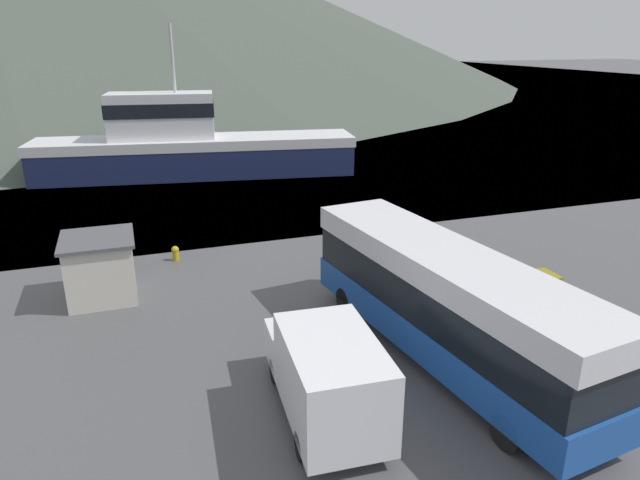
# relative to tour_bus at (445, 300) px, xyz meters

# --- Properties ---
(water_surface) EXTENTS (240.00, 240.00, 0.00)m
(water_surface) POSITION_rel_tour_bus_xyz_m (-0.56, 131.86, -1.92)
(water_surface) COLOR slate
(water_surface) RESTS_ON ground
(tour_bus) EXTENTS (3.93, 11.61, 3.43)m
(tour_bus) POSITION_rel_tour_bus_xyz_m (0.00, 0.00, 0.00)
(tour_bus) COLOR #194799
(tour_bus) RESTS_ON ground
(delivery_van) EXTENTS (2.50, 5.34, 2.45)m
(delivery_van) POSITION_rel_tour_bus_xyz_m (-4.25, -1.57, -0.63)
(delivery_van) COLOR silver
(delivery_van) RESTS_ON ground
(fishing_boat) EXTENTS (22.10, 7.49, 10.03)m
(fishing_boat) POSITION_rel_tour_bus_xyz_m (-4.10, 26.87, 0.19)
(fishing_boat) COLOR #19234C
(fishing_boat) RESTS_ON water_surface
(storage_bin) EXTENTS (1.43, 1.01, 1.15)m
(storage_bin) POSITION_rel_tour_bus_xyz_m (5.10, 2.09, -1.33)
(storage_bin) COLOR olive
(storage_bin) RESTS_ON ground
(dock_kiosk) EXTENTS (2.57, 2.72, 2.37)m
(dock_kiosk) POSITION_rel_tour_bus_xyz_m (-9.71, 7.86, -0.72)
(dock_kiosk) COLOR beige
(dock_kiosk) RESTS_ON ground
(mooring_bollard) EXTENTS (0.32, 0.32, 0.65)m
(mooring_bollard) POSITION_rel_tour_bus_xyz_m (-6.79, 10.79, -1.57)
(mooring_bollard) COLOR #B29919
(mooring_bollard) RESTS_ON ground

